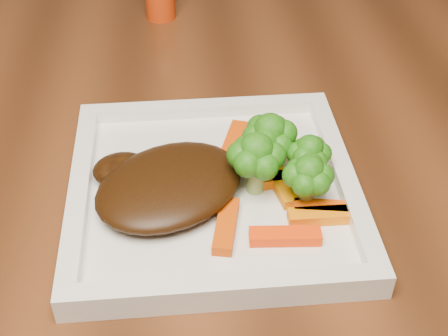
{
  "coord_description": "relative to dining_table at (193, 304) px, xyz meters",
  "views": [
    {
      "loc": [
        -0.17,
        -0.54,
        1.16
      ],
      "look_at": [
        -0.13,
        -0.09,
        0.79
      ],
      "focal_mm": 50.0,
      "sensor_mm": 36.0,
      "label": 1
    }
  ],
  "objects": [
    {
      "name": "carrot_0",
      "position": [
        0.08,
        -0.24,
        0.39
      ],
      "size": [
        0.06,
        0.02,
        0.01
      ],
      "primitive_type": "cube",
      "rotation": [
        0.0,
        0.0,
        -0.07
      ],
      "color": "#FF3804",
      "rests_on": "plate"
    },
    {
      "name": "carrot_6",
      "position": [
        0.09,
        -0.17,
        0.39
      ],
      "size": [
        0.05,
        0.02,
        0.01
      ],
      "primitive_type": "cube",
      "rotation": [
        0.0,
        0.0,
        0.14
      ],
      "color": "orange",
      "rests_on": "plate"
    },
    {
      "name": "steak",
      "position": [
        -0.02,
        -0.18,
        0.4
      ],
      "size": [
        0.18,
        0.18,
        0.03
      ],
      "primitive_type": "ellipsoid",
      "rotation": [
        0.0,
        0.0,
        0.6
      ],
      "color": "#311907",
      "rests_on": "plate"
    },
    {
      "name": "broccoli_1",
      "position": [
        0.11,
        -0.16,
        0.42
      ],
      "size": [
        0.06,
        0.06,
        0.06
      ],
      "primitive_type": null,
      "rotation": [
        0.0,
        0.0,
        -0.29
      ],
      "color": "#285B0F",
      "rests_on": "plate"
    },
    {
      "name": "carrot_4",
      "position": [
        0.05,
        -0.1,
        0.39
      ],
      "size": [
        0.04,
        0.06,
        0.01
      ],
      "primitive_type": "cube",
      "rotation": [
        0.0,
        0.0,
        1.25
      ],
      "color": "#D44103",
      "rests_on": "plate"
    },
    {
      "name": "carrot_2",
      "position": [
        0.03,
        -0.22,
        0.39
      ],
      "size": [
        0.03,
        0.07,
        0.01
      ],
      "primitive_type": "cube",
      "rotation": [
        0.0,
        0.0,
        1.36
      ],
      "color": "#C73F03",
      "rests_on": "plate"
    },
    {
      "name": "carrot_7",
      "position": [
        0.12,
        -0.22,
        0.39
      ],
      "size": [
        0.06,
        0.02,
        0.01
      ],
      "primitive_type": "cube",
      "rotation": [
        0.0,
        0.0,
        -0.01
      ],
      "color": "orange",
      "rests_on": "plate"
    },
    {
      "name": "carrot_3",
      "position": [
        0.13,
        -0.12,
        0.39
      ],
      "size": [
        0.05,
        0.03,
        0.01
      ],
      "primitive_type": "cube",
      "rotation": [
        0.0,
        0.0,
        -0.28
      ],
      "color": "#FF4B04",
      "rests_on": "plate"
    },
    {
      "name": "dining_table",
      "position": [
        0.0,
        0.0,
        0.0
      ],
      "size": [
        1.6,
        0.9,
        0.75
      ],
      "primitive_type": null,
      "color": "#572B13",
      "rests_on": "floor"
    },
    {
      "name": "broccoli_2",
      "position": [
        0.11,
        -0.2,
        0.42
      ],
      "size": [
        0.06,
        0.06,
        0.06
      ],
      "primitive_type": null,
      "rotation": [
        0.0,
        0.0,
        0.22
      ],
      "color": "#146F12",
      "rests_on": "plate"
    },
    {
      "name": "plate",
      "position": [
        0.02,
        -0.17,
        0.38
      ],
      "size": [
        0.27,
        0.27,
        0.01
      ],
      "primitive_type": "cube",
      "color": "white",
      "rests_on": "dining_table"
    },
    {
      "name": "carrot_1",
      "position": [
        0.12,
        -0.21,
        0.39
      ],
      "size": [
        0.06,
        0.02,
        0.01
      ],
      "primitive_type": "cube",
      "rotation": [
        0.0,
        0.0,
        -0.17
      ],
      "color": "#F24C03",
      "rests_on": "plate"
    },
    {
      "name": "carrot_5",
      "position": [
        0.09,
        -0.17,
        0.39
      ],
      "size": [
        0.03,
        0.06,
        0.01
      ],
      "primitive_type": "cube",
      "rotation": [
        0.0,
        0.0,
        -1.38
      ],
      "color": "orange",
      "rests_on": "plate"
    },
    {
      "name": "broccoli_3",
      "position": [
        0.06,
        -0.17,
        0.42
      ],
      "size": [
        0.06,
        0.06,
        0.06
      ],
      "primitive_type": null,
      "rotation": [
        0.0,
        0.0,
        -0.05
      ],
      "color": "#2E7613",
      "rests_on": "plate"
    },
    {
      "name": "broccoli_0",
      "position": [
        0.08,
        -0.14,
        0.42
      ],
      "size": [
        0.07,
        0.07,
        0.07
      ],
      "primitive_type": null,
      "rotation": [
        0.0,
        0.0,
        0.14
      ],
      "color": "#2A7A14",
      "rests_on": "plate"
    }
  ]
}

